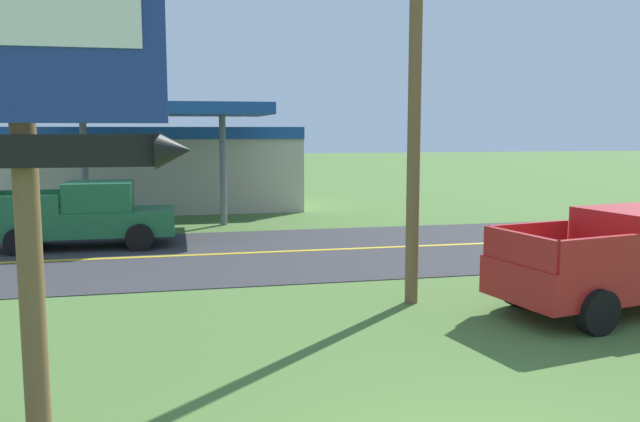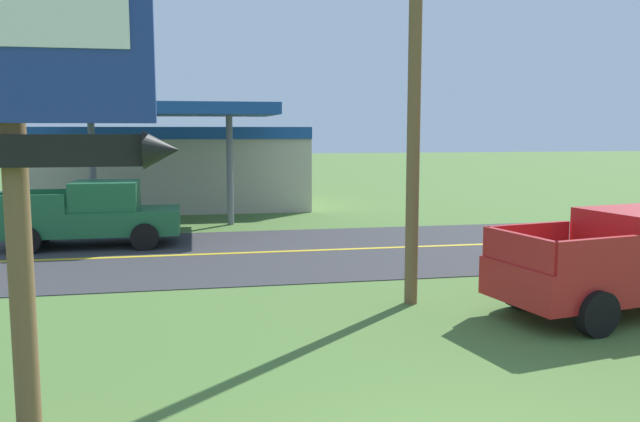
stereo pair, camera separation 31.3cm
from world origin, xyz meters
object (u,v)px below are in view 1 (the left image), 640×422
gas_station (159,165)px  pickup_red_parked_on_lawn (624,261)px  utility_pole (415,64)px  pickup_green_on_road (87,215)px  motel_sign (22,63)px

gas_station → pickup_red_parked_on_lawn: gas_station is taller
utility_pole → gas_station: bearing=106.9°
gas_station → utility_pole: bearing=-73.1°
gas_station → pickup_red_parked_on_lawn: bearing=-64.1°
utility_pole → pickup_red_parked_on_lawn: (3.84, -1.37, -3.80)m
utility_pole → pickup_green_on_road: utility_pole is taller
pickup_green_on_road → motel_sign: bearing=-85.2°
utility_pole → gas_station: size_ratio=0.75×
motel_sign → pickup_green_on_road: size_ratio=1.19×
utility_pole → gas_station: (-5.32, 17.49, -2.82)m
pickup_red_parked_on_lawn → pickup_green_on_road: size_ratio=1.05×
gas_station → motel_sign: bearing=-92.2°
utility_pole → pickup_red_parked_on_lawn: bearing=-19.7°
gas_station → pickup_green_on_road: size_ratio=2.31×
motel_sign → pickup_green_on_road: motel_sign is taller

